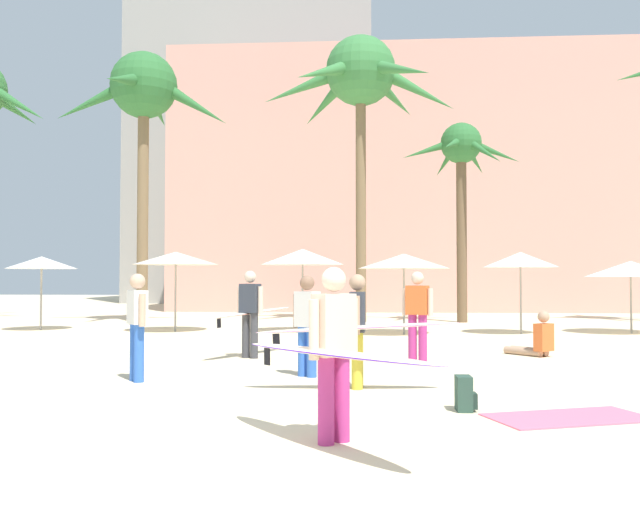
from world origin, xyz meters
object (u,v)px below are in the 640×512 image
Objects in this scene: backpack at (465,394)px; cafe_umbrella_0 at (404,261)px; person_near_left at (333,349)px; palm_tree_left at (143,96)px; person_near_right at (357,326)px; person_far_left at (251,311)px; cafe_umbrella_5 at (176,258)px; person_mid_center at (417,313)px; person_mid_right at (307,321)px; beach_towel at (570,418)px; palm_tree_right at (462,160)px; person_mid_left at (536,341)px; cafe_umbrella_1 at (42,263)px; palm_tree_center at (360,81)px; cafe_umbrella_2 at (520,260)px; person_far_right at (137,322)px; cafe_umbrella_3 at (631,269)px; cafe_umbrella_4 at (303,257)px.

cafe_umbrella_0 is at bearing 89.52° from backpack.
palm_tree_left is at bearing 159.88° from person_near_left.
person_far_left is (-2.20, 3.92, 0.04)m from person_near_right.
cafe_umbrella_5 is 10.16m from person_mid_center.
person_mid_right is at bearing -61.72° from palm_tree_left.
beach_towel is 4.63m from person_mid_right.
person_mid_left is at bearing -90.10° from palm_tree_right.
person_near_left is at bearing -90.92° from person_near_right.
cafe_umbrella_1 is at bearing 175.20° from cafe_umbrella_0.
palm_tree_right is (3.71, -0.13, -3.04)m from palm_tree_center.
cafe_umbrella_1 is at bearing -101.45° from person_mid_center.
cafe_umbrella_2 reaches higher than person_mid_center.
person_far_left reaches higher than person_far_right.
palm_tree_right is at bearing 29.44° from person_far_right.
cafe_umbrella_0 is 6.84m from cafe_umbrella_5.
cafe_umbrella_1 is 0.89× the size of cafe_umbrella_3.
person_mid_center is at bearing 125.22° from person_near_left.
person_near_left is at bearing 12.80° from person_mid_center.
person_mid_left is 5.57m from person_mid_right.
cafe_umbrella_0 is 11.16m from cafe_umbrella_1.
palm_tree_left reaches higher than cafe_umbrella_2.
person_far_right is at bearing -37.31° from person_mid_center.
person_mid_left is at bearing 53.82° from person_near_right.
person_far_right is at bearing -137.70° from cafe_umbrella_3.
person_far_right is (-11.26, -10.25, -0.96)m from cafe_umbrella_3.
palm_tree_left reaches higher than cafe_umbrella_3.
cafe_umbrella_4 is at bearing -31.70° from palm_tree_left.
palm_tree_right is at bearing 19.49° from cafe_umbrella_1.
beach_towel is at bearing 129.36° from person_mid_left.
person_mid_right reaches higher than person_mid_left.
cafe_umbrella_4 reaches higher than person_mid_left.
person_mid_left is (2.42, -5.37, -1.77)m from cafe_umbrella_0.
cafe_umbrella_5 reaches higher than cafe_umbrella_2.
person_far_right is (2.19, -10.01, -1.29)m from cafe_umbrella_5.
palm_tree_center is at bearing -22.14° from person_mid_left.
cafe_umbrella_2 is at bearing 117.30° from person_near_left.
cafe_umbrella_5 is 1.03× the size of person_near_left.
person_far_right is (-7.06, -15.10, -5.03)m from palm_tree_right.
person_near_left is 2.49× the size of person_mid_left.
person_near_left is (-1.50, -1.85, 0.72)m from backpack.
cafe_umbrella_2 reaches higher than person_far_right.
palm_tree_left reaches higher than person_mid_center.
cafe_umbrella_2 is 11.42m from person_near_right.
palm_tree_center reaches higher than person_mid_center.
person_near_right is at bearing -61.25° from palm_tree_left.
cafe_umbrella_4 is 1.00× the size of person_near_left.
cafe_umbrella_1 reaches higher than person_near_left.
cafe_umbrella_4 is at bearing -108.21° from palm_tree_center.
cafe_umbrella_1 is 17.29m from person_near_left.
cafe_umbrella_5 reaches higher than backpack.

